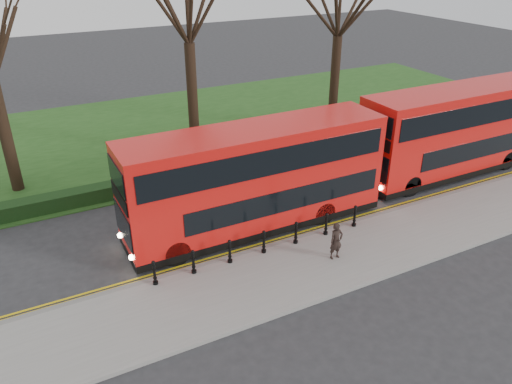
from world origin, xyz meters
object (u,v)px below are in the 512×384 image
bus_rear (459,131)px  pedestrian (336,241)px  bus_lead (256,179)px  bollard_row (264,242)px

bus_rear → pedestrian: bearing=-159.2°
bus_lead → bus_rear: 12.75m
bollard_row → bus_rear: 13.90m
bollard_row → bus_lead: size_ratio=0.79×
bus_rear → pedestrian: bus_rear is taller
bus_lead → pedestrian: 4.49m
bollard_row → bus_rear: size_ratio=0.78×
bus_rear → pedestrian: size_ratio=7.55×
bollard_row → pedestrian: bearing=-34.9°
bollard_row → bus_lead: 2.96m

